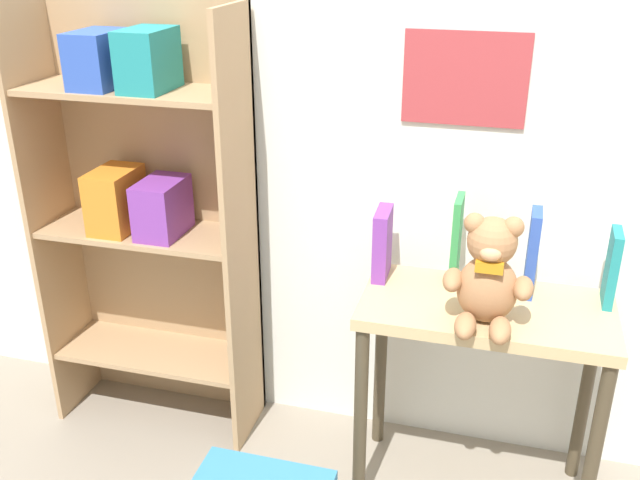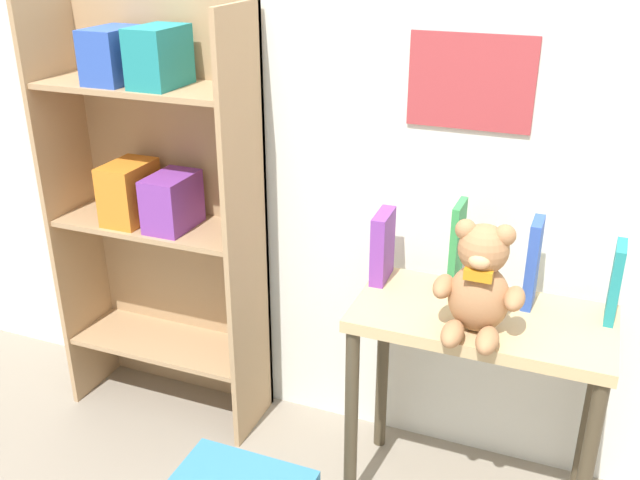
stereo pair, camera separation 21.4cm
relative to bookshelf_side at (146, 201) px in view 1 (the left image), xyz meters
The scene contains 8 objects.
wall_back 1.04m from the bookshelf_side, ahead, with size 4.80×0.07×2.50m.
bookshelf_side is the anchor object (origin of this frame).
display_table 1.16m from the bookshelf_side, ahead, with size 0.71×0.37×0.67m.
teddy_bear 1.14m from the bookshelf_side, 11.69° to the right, with size 0.24×0.22×0.31m.
book_standing_purple 0.80m from the bookshelf_side, ahead, with size 0.04×0.14×0.21m, color purple.
book_standing_green 1.01m from the bookshelf_side, ahead, with size 0.02×0.12×0.27m, color #33934C.
book_standing_blue 1.23m from the bookshelf_side, ahead, with size 0.03×0.11×0.26m, color #2D51B7.
book_standing_teal 1.45m from the bookshelf_side, ahead, with size 0.03×0.11×0.22m, color teal.
Camera 1 is at (0.20, -0.86, 1.66)m, focal length 40.00 mm.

